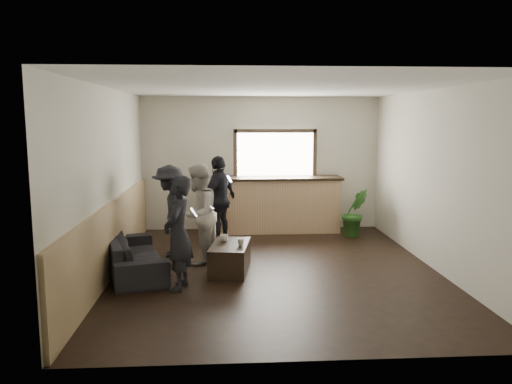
{
  "coord_description": "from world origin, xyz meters",
  "views": [
    {
      "loc": [
        -0.77,
        -7.52,
        2.33
      ],
      "look_at": [
        -0.26,
        0.4,
        1.17
      ],
      "focal_mm": 35.0,
      "sensor_mm": 36.0,
      "label": 1
    }
  ],
  "objects": [
    {
      "name": "sofa",
      "position": [
        -2.15,
        -0.01,
        0.28
      ],
      "size": [
        1.26,
        2.06,
        0.56
      ],
      "primitive_type": "imported",
      "rotation": [
        0.0,
        0.0,
        1.86
      ],
      "color": "black",
      "rests_on": "ground"
    },
    {
      "name": "coffee_table",
      "position": [
        -0.7,
        -0.06,
        0.22
      ],
      "size": [
        0.68,
        1.05,
        0.43
      ],
      "primitive_type": "cube",
      "rotation": [
        0.0,
        0.0,
        -0.15
      ],
      "color": "black",
      "rests_on": "ground"
    },
    {
      "name": "person_b",
      "position": [
        -1.2,
        0.45,
        0.81
      ],
      "size": [
        0.83,
        0.94,
        1.62
      ],
      "rotation": [
        0.0,
        0.0,
        -1.89
      ],
      "color": "beige",
      "rests_on": "ground"
    },
    {
      "name": "room_shell",
      "position": [
        -0.74,
        0.0,
        1.47
      ],
      "size": [
        5.01,
        6.01,
        2.8
      ],
      "color": "silver",
      "rests_on": "ground"
    },
    {
      "name": "potted_plant",
      "position": [
        1.83,
        2.17,
        0.48
      ],
      "size": [
        0.58,
        0.5,
        0.96
      ],
      "primitive_type": "imported",
      "rotation": [
        0.0,
        0.0,
        0.15
      ],
      "color": "#2D6623",
      "rests_on": "ground"
    },
    {
      "name": "person_c",
      "position": [
        -1.7,
        0.91,
        0.78
      ],
      "size": [
        0.64,
        1.05,
        1.57
      ],
      "rotation": [
        0.0,
        0.0,
        -1.51
      ],
      "color": "black",
      "rests_on": "ground"
    },
    {
      "name": "cup_a",
      "position": [
        -0.79,
        0.12,
        0.49
      ],
      "size": [
        0.17,
        0.17,
        0.1
      ],
      "primitive_type": "imported",
      "rotation": [
        0.0,
        0.0,
        2.78
      ],
      "color": "silver",
      "rests_on": "coffee_table"
    },
    {
      "name": "cup_b",
      "position": [
        -0.53,
        -0.16,
        0.48
      ],
      "size": [
        0.14,
        0.14,
        0.1
      ],
      "primitive_type": "imported",
      "rotation": [
        0.0,
        0.0,
        5.17
      ],
      "color": "silver",
      "rests_on": "coffee_table"
    },
    {
      "name": "person_d",
      "position": [
        -0.86,
        1.82,
        0.83
      ],
      "size": [
        0.86,
        1.04,
        1.65
      ],
      "rotation": [
        0.0,
        0.0,
        -2.13
      ],
      "color": "black",
      "rests_on": "ground"
    },
    {
      "name": "ground",
      "position": [
        0.0,
        0.0,
        0.0
      ],
      "size": [
        5.0,
        6.0,
        0.01
      ],
      "primitive_type": "cube",
      "color": "black"
    },
    {
      "name": "bar_counter",
      "position": [
        0.3,
        2.7,
        0.64
      ],
      "size": [
        2.7,
        0.68,
        2.13
      ],
      "color": "tan",
      "rests_on": "ground"
    },
    {
      "name": "person_a",
      "position": [
        -1.41,
        -0.81,
        0.79
      ],
      "size": [
        0.5,
        0.62,
        1.57
      ],
      "rotation": [
        0.0,
        0.0,
        -1.72
      ],
      "color": "black",
      "rests_on": "ground"
    }
  ]
}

